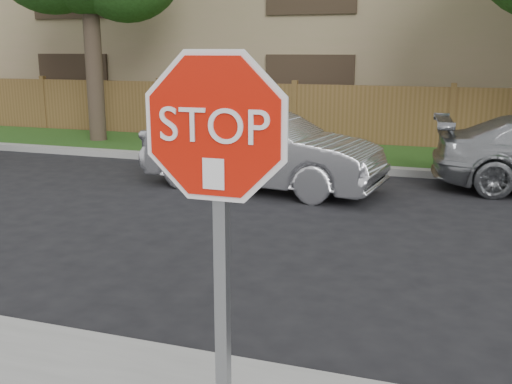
% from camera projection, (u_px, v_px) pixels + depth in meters
% --- Properties ---
extents(far_curb, '(70.00, 0.30, 0.15)m').
position_uv_depth(far_curb, '(445.00, 174.00, 11.89)').
color(far_curb, gray).
rests_on(far_curb, ground).
extents(grass_strip, '(70.00, 3.00, 0.12)m').
position_uv_depth(grass_strip, '(447.00, 161.00, 13.41)').
color(grass_strip, '#1E4714').
rests_on(grass_strip, ground).
extents(fence, '(70.00, 0.12, 1.60)m').
position_uv_depth(fence, '(451.00, 120.00, 14.71)').
color(fence, brown).
rests_on(fence, ground).
extents(apartment_building, '(35.20, 9.20, 7.20)m').
position_uv_depth(apartment_building, '(462.00, 16.00, 19.23)').
color(apartment_building, '#95865C').
rests_on(apartment_building, ground).
extents(stop_sign, '(1.01, 0.13, 2.55)m').
position_uv_depth(stop_sign, '(217.00, 192.00, 2.90)').
color(stop_sign, gray).
rests_on(stop_sign, sidewalk_near).
extents(sedan_left, '(4.53, 2.05, 1.44)m').
position_uv_depth(sedan_left, '(262.00, 150.00, 10.86)').
color(sedan_left, '#B9B9BE').
rests_on(sedan_left, ground).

